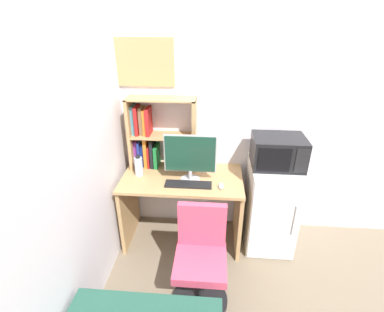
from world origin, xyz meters
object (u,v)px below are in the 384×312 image
object	(u,v)px
desk_chair	(201,263)
wall_corkboard	(134,62)
monitor	(190,156)
microwave	(278,152)
keyboard	(188,184)
mini_fridge	(270,205)
hutch_bookshelf	(153,135)
computer_mouse	(221,186)
water_bottle	(139,166)

from	to	relation	value
desk_chair	wall_corkboard	size ratio (longest dim) A/B	1.15
monitor	microwave	xyz separation A→B (m)	(0.81, 0.09, 0.04)
keyboard	mini_fridge	size ratio (longest dim) A/B	0.47
hutch_bookshelf	monitor	size ratio (longest dim) A/B	1.50
keyboard	hutch_bookshelf	bearing A→B (deg)	136.70
desk_chair	wall_corkboard	bearing A→B (deg)	124.40
mini_fridge	desk_chair	xyz separation A→B (m)	(-0.67, -0.74, -0.08)
keyboard	computer_mouse	distance (m)	0.31
microwave	wall_corkboard	size ratio (longest dim) A/B	0.62
hutch_bookshelf	keyboard	size ratio (longest dim) A/B	1.68
mini_fridge	microwave	bearing A→B (deg)	89.78
wall_corkboard	computer_mouse	bearing A→B (deg)	-29.04
monitor	wall_corkboard	distance (m)	1.03
mini_fridge	desk_chair	size ratio (longest dim) A/B	1.06
computer_mouse	desk_chair	bearing A→B (deg)	-105.62
wall_corkboard	desk_chair	bearing A→B (deg)	-55.60
water_bottle	microwave	bearing A→B (deg)	1.19
monitor	keyboard	world-z (taller)	monitor
computer_mouse	microwave	size ratio (longest dim) A/B	0.21
water_bottle	hutch_bookshelf	bearing A→B (deg)	60.43
water_bottle	mini_fridge	world-z (taller)	water_bottle
hutch_bookshelf	microwave	distance (m)	1.23
mini_fridge	hutch_bookshelf	bearing A→B (deg)	171.37
monitor	keyboard	xyz separation A→B (m)	(-0.01, -0.09, -0.25)
hutch_bookshelf	desk_chair	xyz separation A→B (m)	(0.54, -0.93, -0.74)
keyboard	desk_chair	bearing A→B (deg)	-74.97
computer_mouse	hutch_bookshelf	bearing A→B (deg)	151.46
keyboard	computer_mouse	size ratio (longest dim) A/B	4.40
computer_mouse	wall_corkboard	xyz separation A→B (m)	(-0.86, 0.48, 1.02)
keyboard	water_bottle	world-z (taller)	water_bottle
keyboard	wall_corkboard	world-z (taller)	wall_corkboard
wall_corkboard	monitor	bearing A→B (deg)	-33.40
computer_mouse	wall_corkboard	distance (m)	1.42
desk_chair	mini_fridge	bearing A→B (deg)	47.96
microwave	keyboard	bearing A→B (deg)	-167.30
computer_mouse	water_bottle	xyz separation A→B (m)	(-0.81, 0.17, 0.08)
microwave	hutch_bookshelf	bearing A→B (deg)	171.51
monitor	keyboard	distance (m)	0.27
hutch_bookshelf	water_bottle	distance (m)	0.35
hutch_bookshelf	desk_chair	bearing A→B (deg)	-59.84
mini_fridge	wall_corkboard	size ratio (longest dim) A/B	1.21
hutch_bookshelf	keyboard	bearing A→B (deg)	-43.30
mini_fridge	wall_corkboard	xyz separation A→B (m)	(-1.37, 0.28, 1.35)
water_bottle	wall_corkboard	world-z (taller)	wall_corkboard
keyboard	desk_chair	xyz separation A→B (m)	(0.15, -0.56, -0.40)
keyboard	desk_chair	distance (m)	0.71
water_bottle	mini_fridge	bearing A→B (deg)	1.06
hutch_bookshelf	wall_corkboard	distance (m)	0.71
computer_mouse	water_bottle	size ratio (longest dim) A/B	0.47
computer_mouse	desk_chair	world-z (taller)	desk_chair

